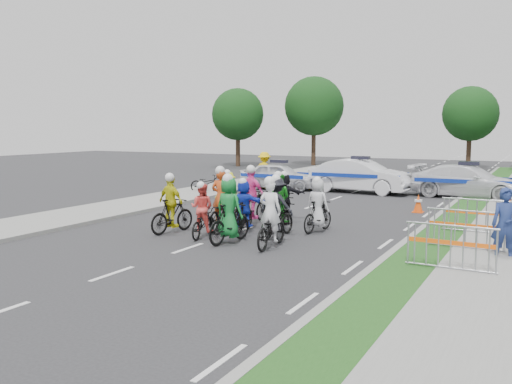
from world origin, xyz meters
The scene contains 31 objects.
ground centered at (0.00, 0.00, 0.00)m, with size 90.00×90.00×0.00m, color #28282B.
curb_right centered at (5.10, 5.00, 0.06)m, with size 0.20×60.00×0.12m, color gray.
grass_strip centered at (5.80, 5.00, 0.06)m, with size 1.20×60.00×0.11m, color #184215.
sidewalk_right centered at (7.60, 5.00, 0.07)m, with size 2.40×60.00×0.13m, color gray.
sidewalk_left centered at (-6.50, 5.00, 0.07)m, with size 3.00×60.00×0.13m, color gray.
rider_0 centered at (1.93, 1.14, 0.64)m, with size 0.80×1.95×1.95m.
rider_1 centered at (0.63, 1.14, 0.76)m, with size 0.88×1.93×1.97m.
rider_2 centered at (-0.46, 1.47, 0.63)m, with size 0.85×1.72×1.68m.
rider_3 centered at (-1.69, 1.64, 0.72)m, with size 0.99×1.84×1.87m.
rider_4 centered at (1.44, 2.55, 0.73)m, with size 1.08×1.88×1.87m.
rider_5 centered at (0.19, 2.82, 0.72)m, with size 1.41×1.67×1.70m.
rider_6 centered at (-0.66, 2.90, 0.67)m, with size 0.96×2.07×2.04m.
rider_7 centered at (2.24, 3.84, 0.68)m, with size 0.80×1.71×1.74m.
rider_8 centered at (0.84, 4.00, 0.69)m, with size 0.81×1.85×1.85m.
rider_9 centered at (-0.27, 4.23, 0.76)m, with size 1.06×1.96×1.99m.
rider_10 centered at (-1.24, 4.33, 0.70)m, with size 1.07×1.84×1.80m.
rider_11 centered at (0.45, 5.32, 0.74)m, with size 1.44×1.72×1.74m.
police_car_0 centered at (-3.90, 14.20, 0.69)m, with size 1.63×4.05×1.38m, color silver.
police_car_1 centered at (0.30, 14.67, 0.83)m, with size 1.75×5.01×1.65m, color silver.
police_car_2 centered at (5.30, 14.97, 0.75)m, with size 2.11×5.18×1.50m, color silver.
spectator_0 centered at (7.69, 2.29, 0.91)m, with size 0.66×0.43×1.81m, color navy.
marshal_hiviz centered at (-4.76, 14.23, 0.96)m, with size 1.24×0.71×1.92m, color yellow.
barrier_0 centered at (6.70, 0.42, 0.56)m, with size 2.00×0.50×1.12m, color #A5A8AD, non-canonical shape.
barrier_1 centered at (6.70, 2.89, 0.56)m, with size 2.00×0.50×1.12m, color #A5A8AD, non-canonical shape.
barrier_2 centered at (6.70, 5.38, 0.56)m, with size 2.00×0.50×1.12m, color #A5A8AD, non-canonical shape.
cone_0 centered at (4.19, 9.39, 0.34)m, with size 0.40×0.40×0.70m.
cone_1 centered at (7.11, 12.94, 0.34)m, with size 0.40×0.40×0.70m.
parked_bike centered at (-6.26, 10.95, 0.48)m, with size 0.63×1.82×0.95m, color black.
tree_0 centered at (-14.00, 28.00, 4.19)m, with size 4.20×4.20×6.30m.
tree_3 centered at (-9.00, 32.00, 4.89)m, with size 4.90×4.90×7.35m.
tree_4 centered at (3.00, 34.00, 4.19)m, with size 4.20×4.20×6.30m.
Camera 1 is at (8.53, -12.56, 3.29)m, focal length 40.00 mm.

